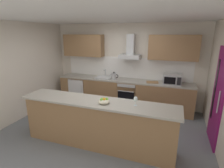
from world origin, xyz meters
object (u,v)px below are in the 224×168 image
(range_hood, at_px, (130,51))
(wine_glass, at_px, (136,99))
(sink, at_px, (104,77))
(chopping_board, at_px, (152,82))
(fruit_bowl, at_px, (104,101))
(refrigerator, at_px, (80,89))
(microwave, at_px, (172,79))
(oven, at_px, (128,94))
(kettle, at_px, (114,76))

(range_hood, relative_size, wine_glass, 4.05)
(sink, height_order, range_hood, range_hood)
(chopping_board, bearing_deg, fruit_bowl, -106.15)
(fruit_bowl, bearing_deg, sink, 112.04)
(refrigerator, bearing_deg, microwave, -0.48)
(refrigerator, distance_m, sink, 1.04)
(range_hood, height_order, fruit_bowl, range_hood)
(sink, distance_m, fruit_bowl, 2.42)
(microwave, bearing_deg, refrigerator, 179.52)
(wine_glass, height_order, chopping_board, wine_glass)
(range_hood, height_order, chopping_board, range_hood)
(oven, bearing_deg, fruit_bowl, -87.76)
(refrigerator, height_order, microwave, microwave)
(sink, xyz_separation_m, fruit_bowl, (0.91, -2.24, 0.11))
(microwave, xyz_separation_m, chopping_board, (-0.54, 0.00, -0.14))
(refrigerator, distance_m, wine_glass, 3.29)
(oven, xyz_separation_m, wine_glass, (0.68, -2.13, 0.66))
(kettle, relative_size, chopping_board, 0.85)
(refrigerator, xyz_separation_m, wine_glass, (2.40, -2.13, 0.70))
(kettle, distance_m, wine_glass, 2.40)
(refrigerator, height_order, chopping_board, chopping_board)
(wine_glass, bearing_deg, range_hood, 106.69)
(microwave, relative_size, fruit_bowl, 2.27)
(oven, distance_m, range_hood, 1.33)
(sink, height_order, wine_glass, wine_glass)
(refrigerator, bearing_deg, sink, 0.87)
(oven, relative_size, sink, 1.60)
(oven, xyz_separation_m, kettle, (-0.47, -0.03, 0.55))
(fruit_bowl, relative_size, chopping_board, 0.65)
(sink, height_order, chopping_board, sink)
(kettle, height_order, fruit_bowl, kettle)
(kettle, distance_m, chopping_board, 1.20)
(sink, distance_m, chopping_board, 1.55)
(microwave, bearing_deg, kettle, -179.81)
(oven, distance_m, refrigerator, 1.73)
(kettle, bearing_deg, sink, 172.75)
(refrigerator, distance_m, kettle, 1.38)
(fruit_bowl, bearing_deg, refrigerator, 129.15)
(microwave, xyz_separation_m, kettle, (-1.74, -0.01, -0.04))
(microwave, xyz_separation_m, wine_glass, (-0.59, -2.11, 0.07))
(kettle, xyz_separation_m, wine_glass, (1.15, -2.10, 0.12))
(kettle, xyz_separation_m, range_hood, (0.47, 0.16, 0.78))
(oven, height_order, sink, sink)
(refrigerator, xyz_separation_m, sink, (0.91, 0.01, 0.50))
(refrigerator, bearing_deg, oven, 0.09)
(range_hood, distance_m, chopping_board, 1.15)
(chopping_board, bearing_deg, refrigerator, 179.51)
(wine_glass, xyz_separation_m, chopping_board, (0.05, 2.11, -0.21))
(wine_glass, bearing_deg, kettle, 118.65)
(microwave, relative_size, wine_glass, 2.81)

